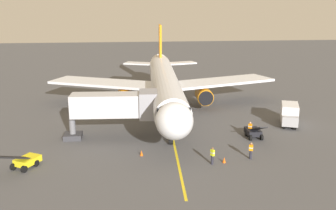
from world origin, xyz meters
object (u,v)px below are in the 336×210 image
object	(u,v)px
jet_bridge	(122,106)
ground_crew_loader	(250,129)
safety_cone_nose_left	(224,160)
ground_crew_marshaller	(251,151)
belt_loader_starboard_side	(254,132)
belt_loader_portside	(25,161)
airplane	(165,83)
safety_cone_nose_right	(142,153)
ground_crew_wing_walker	(212,156)
box_truck_near_nose	(290,114)

from	to	relation	value
jet_bridge	ground_crew_loader	bearing A→B (deg)	175.51
jet_bridge	safety_cone_nose_left	bearing A→B (deg)	139.09
ground_crew_marshaller	belt_loader_starboard_side	xyz separation A→B (m)	(-2.39, -6.01, -0.17)
ground_crew_loader	belt_loader_portside	size ratio (longest dim) A/B	0.38
airplane	ground_crew_loader	size ratio (longest dim) A/B	23.59
safety_cone_nose_left	safety_cone_nose_right	distance (m)	8.26
airplane	belt_loader_portside	bearing A→B (deg)	50.72
airplane	safety_cone_nose_left	bearing A→B (deg)	100.72
belt_loader_portside	safety_cone_nose_left	size ratio (longest dim) A/B	8.26
belt_loader_starboard_side	safety_cone_nose_left	xyz separation A→B (m)	(5.21, 6.60, -0.44)
ground_crew_wing_walker	safety_cone_nose_right	world-z (taller)	ground_crew_wing_walker
airplane	belt_loader_portside	size ratio (longest dim) A/B	8.88
box_truck_near_nose	safety_cone_nose_right	xyz separation A→B (m)	(19.11, 8.10, -1.11)
airplane	ground_crew_wing_walker	size ratio (longest dim) A/B	23.59
airplane	ground_crew_marshaller	xyz separation A→B (m)	(-6.48, 18.75, -3.12)
airplane	ground_crew_wing_walker	xyz separation A→B (m)	(-2.43, 19.57, -3.12)
airplane	jet_bridge	world-z (taller)	airplane
airplane	box_truck_near_nose	world-z (taller)	airplane
safety_cone_nose_left	safety_cone_nose_right	size ratio (longest dim) A/B	1.00
ground_crew_loader	safety_cone_nose_left	xyz separation A→B (m)	(4.96, 7.23, -0.61)
ground_crew_marshaller	safety_cone_nose_right	world-z (taller)	ground_crew_marshaller
belt_loader_portside	belt_loader_starboard_side	xyz separation A→B (m)	(-23.87, -5.62, 0.00)
box_truck_near_nose	belt_loader_starboard_side	size ratio (longest dim) A/B	1.09
belt_loader_starboard_side	safety_cone_nose_left	bearing A→B (deg)	51.73
airplane	ground_crew_loader	world-z (taller)	airplane
ground_crew_wing_walker	safety_cone_nose_right	xyz separation A→B (m)	(6.57, -2.94, -0.61)
belt_loader_starboard_side	ground_crew_loader	bearing A→B (deg)	-68.97
jet_bridge	safety_cone_nose_left	world-z (taller)	jet_bridge
box_truck_near_nose	safety_cone_nose_left	xyz separation A→B (m)	(11.30, 10.80, -1.11)
airplane	safety_cone_nose_right	size ratio (longest dim) A/B	73.34
airplane	belt_loader_starboard_side	distance (m)	15.86
box_truck_near_nose	safety_cone_nose_left	size ratio (longest dim) A/B	9.08
ground_crew_wing_walker	airplane	bearing A→B (deg)	-82.94
airplane	ground_crew_marshaller	world-z (taller)	airplane
belt_loader_portside	belt_loader_starboard_side	bearing A→B (deg)	-166.76
ground_crew_loader	belt_loader_portside	distance (m)	24.44
airplane	box_truck_near_nose	size ratio (longest dim) A/B	8.08
belt_loader_portside	belt_loader_starboard_side	world-z (taller)	same
airplane	safety_cone_nose_right	distance (m)	17.54
belt_loader_starboard_side	airplane	bearing A→B (deg)	-55.15
safety_cone_nose_left	box_truck_near_nose	bearing A→B (deg)	-136.31
ground_crew_wing_walker	belt_loader_starboard_side	world-z (taller)	belt_loader_starboard_side
belt_loader_starboard_side	safety_cone_nose_left	size ratio (longest dim) A/B	8.36
belt_loader_portside	safety_cone_nose_left	world-z (taller)	belt_loader_portside
ground_crew_marshaller	belt_loader_starboard_side	distance (m)	6.47
ground_crew_marshaller	box_truck_near_nose	distance (m)	13.29
safety_cone_nose_right	airplane	bearing A→B (deg)	-103.99
ground_crew_marshaller	safety_cone_nose_left	distance (m)	2.94
ground_crew_wing_walker	jet_bridge	bearing A→B (deg)	-45.61
belt_loader_portside	safety_cone_nose_right	size ratio (longest dim) A/B	8.26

